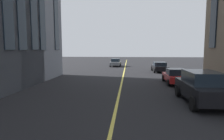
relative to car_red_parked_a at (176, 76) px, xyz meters
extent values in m
cube|color=#D8C64C|center=(-1.70, 4.90, -0.70)|extent=(80.00, 0.16, 0.01)
cube|color=#B21E1E|center=(0.05, 0.00, -0.12)|extent=(3.90, 1.75, 0.55)
cube|color=#19232D|center=(-0.15, 0.00, 0.43)|extent=(1.64, 1.54, 0.55)
cylinder|color=black|center=(1.34, 0.84, -0.40)|extent=(0.60, 0.21, 0.60)
cylinder|color=black|center=(1.34, -0.84, -0.40)|extent=(0.60, 0.21, 0.60)
cylinder|color=black|center=(-1.24, 0.84, -0.40)|extent=(0.60, 0.21, 0.60)
cylinder|color=black|center=(-1.24, -0.84, -0.40)|extent=(0.60, 0.21, 0.60)
cube|color=slate|center=(17.11, 6.68, -0.12)|extent=(3.90, 1.75, 0.55)
cube|color=#19232D|center=(17.31, 6.68, 0.43)|extent=(1.64, 1.54, 0.55)
cylinder|color=black|center=(15.83, 5.84, -0.40)|extent=(0.60, 0.21, 0.60)
cylinder|color=black|center=(15.83, 7.52, -0.40)|extent=(0.60, 0.21, 0.60)
cylinder|color=black|center=(18.40, 5.84, -0.40)|extent=(0.60, 0.21, 0.60)
cylinder|color=black|center=(18.40, 7.52, -0.40)|extent=(0.60, 0.21, 0.60)
cube|color=black|center=(9.30, 0.00, -0.10)|extent=(4.40, 1.80, 0.55)
cube|color=#19232D|center=(9.08, 0.00, 0.42)|extent=(1.85, 1.58, 0.50)
cylinder|color=black|center=(10.75, 0.86, -0.38)|extent=(0.64, 0.22, 0.64)
cylinder|color=black|center=(10.75, -0.86, -0.38)|extent=(0.64, 0.22, 0.64)
cylinder|color=black|center=(7.85, 0.86, -0.38)|extent=(0.64, 0.22, 0.64)
cylinder|color=black|center=(7.85, -0.86, -0.38)|extent=(0.64, 0.22, 0.64)
cube|color=black|center=(-6.27, 0.00, 0.08)|extent=(4.70, 1.95, 0.80)
cube|color=#19232D|center=(-6.27, 0.00, 0.83)|extent=(2.59, 1.72, 0.70)
cylinder|color=black|center=(-4.72, 0.94, -0.32)|extent=(0.76, 0.27, 0.76)
cylinder|color=black|center=(-4.72, -0.94, -0.32)|extent=(0.76, 0.27, 0.76)
cylinder|color=black|center=(-7.82, 0.94, -0.32)|extent=(0.76, 0.27, 0.76)
camera|label=1|loc=(-17.61, 4.23, 2.46)|focal=30.68mm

